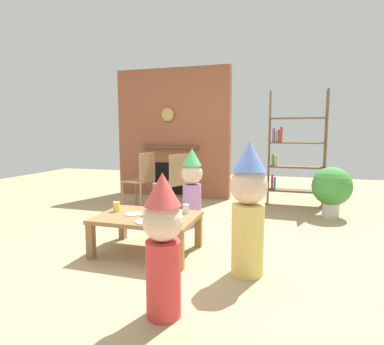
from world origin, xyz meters
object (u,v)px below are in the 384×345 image
Objects in this scene: birthday_cake_slice at (166,220)px; child_in_pink at (248,205)px; bookshelf at (292,152)px; coffee_table at (147,221)px; dining_chair_middle at (175,180)px; paper_cup_near_left at (186,209)px; paper_cup_far_left at (147,211)px; potted_plant_tall at (332,188)px; paper_plate_rear at (133,214)px; child_by_the_chairs at (192,185)px; paper_cup_near_right at (116,207)px; paper_cup_far_right at (169,215)px; paper_cup_center at (178,217)px; paper_plate_front at (146,222)px; dining_chair_left at (143,177)px; child_with_cone_hat at (163,242)px.

child_in_pink reaches higher than birthday_cake_slice.
bookshelf is at bearing -85.76° from child_in_pink.
dining_chair_middle is (-0.29, 1.63, 0.18)m from coffee_table.
paper_cup_near_left is at bearing -19.30° from child_in_pink.
potted_plant_tall is (1.96, 2.07, -0.01)m from paper_cup_far_left.
paper_plate_rear is (-1.56, -2.68, -0.50)m from bookshelf.
child_by_the_chairs is (-0.90, 1.30, -0.07)m from child_in_pink.
paper_cup_near_right is 0.67m from paper_cup_far_right.
paper_cup_far_right is 0.12× the size of potted_plant_tall.
paper_cup_far_right is at bearing 2.77° from child_in_pink.
bookshelf is at bearing 62.33° from paper_cup_far_left.
paper_plate_front is (-0.28, -0.12, -0.04)m from paper_cup_center.
paper_cup_far_right is (-0.10, 0.02, 0.00)m from paper_cup_center.
paper_cup_near_right is 0.56m from paper_plate_front.
paper_cup_far_left is 1.98m from dining_chair_left.
bookshelf is 2.11× the size of dining_chair_left.
coffee_table is 0.41m from birthday_cake_slice.
bookshelf reaches higher than paper_cup_far_left.
potted_plant_tall is (1.59, 2.18, -0.00)m from paper_cup_center.
paper_plate_front is (0.09, -0.23, -0.04)m from paper_cup_far_left.
dining_chair_middle is (-0.60, 1.88, 0.08)m from birthday_cake_slice.
paper_cup_far_right is (-0.08, -0.29, -0.00)m from paper_cup_near_left.
paper_cup_near_right is at bearing -124.39° from bookshelf.
dining_chair_middle is at bearing 94.74° from paper_plate_rear.
child_in_pink is (1.04, -0.21, 0.28)m from coffee_table.
paper_cup_near_left is 0.82m from child_in_pink.
child_in_pink is 2.27m from dining_chair_middle.
dining_chair_middle reaches higher than paper_cup_far_left.
paper_cup_far_left is 0.96× the size of birthday_cake_slice.
paper_cup_center is at bearing -12.51° from paper_cup_near_right.
child_in_pink is at bearing 3.22° from birthday_cake_slice.
paper_cup_near_left is 0.30m from paper_cup_far_right.
birthday_cake_slice is (0.31, -0.25, 0.10)m from coffee_table.
coffee_table is 1.10m from child_in_pink.
paper_plate_front is at bearing 5.56° from child_by_the_chairs.
paper_plate_front is (-1.31, -2.89, -0.50)m from bookshelf.
paper_cup_far_left is at bearing 127.18° from dining_chair_left.
coffee_table is at bearing 124.26° from dining_chair_middle.
child_in_pink is (0.45, 0.81, 0.10)m from child_with_cone_hat.
child_by_the_chairs is at bearing 95.98° from paper_cup_far_right.
paper_cup_center is 0.41× the size of paper_plate_front.
paper_cup_far_left is 0.28m from paper_cup_far_right.
paper_plate_rear is 2.97m from potted_plant_tall.
child_by_the_chairs is at bearing 82.56° from paper_cup_far_left.
child_in_pink is at bearing -11.44° from paper_cup_far_left.
paper_cup_near_left is at bearing -130.89° from potted_plant_tall.
child_with_cone_hat reaches higher than dining_chair_left.
child_in_pink is at bearing 0.94° from paper_plate_front.
potted_plant_tall reaches higher than paper_plate_front.
potted_plant_tall is (0.56, -0.60, -0.47)m from bookshelf.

